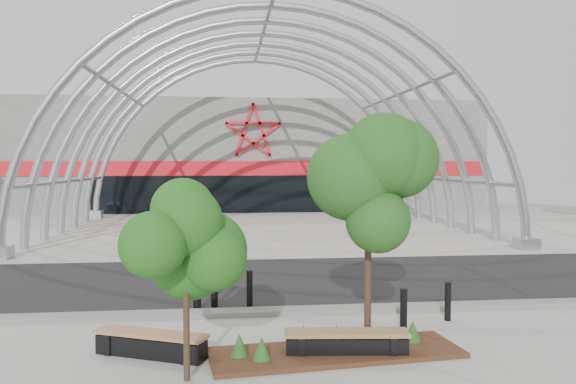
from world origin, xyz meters
TOP-DOWN VIEW (x-y plane):
  - ground at (0.00, 0.00)m, footprint 140.00×140.00m
  - road at (0.00, 3.50)m, footprint 140.00×7.00m
  - forecourt at (0.00, 15.50)m, footprint 60.00×17.00m
  - kerb at (0.00, -0.25)m, footprint 60.00×0.50m
  - arena_building at (0.00, 33.45)m, footprint 34.00×15.24m
  - vault_canopy at (0.00, 15.50)m, footprint 20.80×15.80m
  - planting_bed at (0.04, -3.10)m, footprint 4.70×1.91m
  - street_tree_0 at (-2.52, -4.03)m, footprint 1.41×1.41m
  - street_tree_1 at (0.82, -2.54)m, footprint 1.66×1.66m
  - bench_0 at (-3.24, -2.83)m, footprint 2.13×1.28m
  - bench_1 at (0.26, -3.23)m, footprint 2.27×0.71m
  - bollard_0 at (-2.18, 0.48)m, footprint 0.17×0.17m
  - bollard_1 at (-2.57, 0.14)m, footprint 0.18×0.18m
  - bollard_2 at (-1.33, 0.35)m, footprint 0.15×0.15m
  - bollard_3 at (1.73, -1.95)m, footprint 0.15×0.15m
  - bollard_4 at (2.99, -1.20)m, footprint 0.14×0.14m

SIDE VIEW (x-z plane):
  - ground at x=0.00m, z-range 0.00..0.00m
  - road at x=0.00m, z-range 0.00..0.02m
  - vault_canopy at x=0.00m, z-range -10.16..10.20m
  - forecourt at x=0.00m, z-range 0.00..0.04m
  - kerb at x=0.00m, z-range 0.00..0.12m
  - planting_bed at x=0.04m, z-range -0.13..0.36m
  - bench_0 at x=-3.24m, z-range -0.01..0.44m
  - bench_1 at x=0.26m, z-range -0.01..0.46m
  - bollard_4 at x=2.99m, z-range 0.00..0.86m
  - bollard_2 at x=-1.33m, z-range 0.00..0.91m
  - bollard_3 at x=1.73m, z-range 0.00..0.91m
  - bollard_0 at x=-2.18m, z-range 0.00..1.06m
  - bollard_1 at x=-2.57m, z-range 0.00..1.14m
  - street_tree_0 at x=-2.52m, z-range 0.70..3.93m
  - street_tree_1 at x=0.82m, z-range 0.86..4.80m
  - arena_building at x=0.00m, z-range -0.01..7.99m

